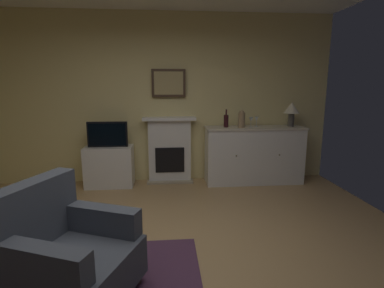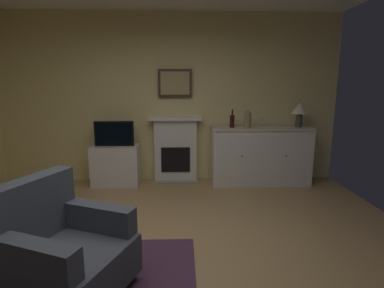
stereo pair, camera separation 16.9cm
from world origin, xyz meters
TOP-DOWN VIEW (x-y plane):
  - ground_plane at (0.00, 0.00)m, footprint 5.70×5.32m
  - wall_rear at (0.00, 2.63)m, footprint 5.70×0.06m
  - fireplace_unit at (0.12, 2.50)m, footprint 0.87×0.30m
  - framed_picture at (0.12, 2.55)m, footprint 0.55×0.04m
  - sideboard_cabinet at (1.52, 2.33)m, footprint 1.62×0.49m
  - table_lamp at (2.13, 2.33)m, footprint 0.26×0.26m
  - wine_bottle at (1.04, 2.34)m, footprint 0.08×0.08m
  - wine_glass_left at (1.44, 2.29)m, footprint 0.07×0.07m
  - wine_glass_center at (1.55, 2.35)m, footprint 0.07×0.07m
  - vase_decorative at (1.28, 2.28)m, footprint 0.11×0.11m
  - tv_cabinet at (-0.85, 2.34)m, footprint 0.75×0.42m
  - tv_set at (-0.85, 2.32)m, footprint 0.62×0.07m
  - armchair at (-0.67, -0.34)m, footprint 1.04×1.01m

SIDE VIEW (x-z plane):
  - ground_plane at x=0.00m, z-range -0.10..0.00m
  - tv_cabinet at x=-0.85m, z-range 0.00..0.65m
  - armchair at x=-0.67m, z-range -0.08..0.84m
  - sideboard_cabinet at x=1.52m, z-range 0.00..0.94m
  - fireplace_unit at x=0.12m, z-range 0.00..1.10m
  - tv_set at x=-0.85m, z-range 0.65..1.05m
  - wine_bottle at x=1.04m, z-range 0.90..1.19m
  - wine_glass_left at x=1.44m, z-range 0.98..1.15m
  - wine_glass_center at x=1.55m, z-range 0.98..1.15m
  - vase_decorative at x=1.28m, z-range 0.94..1.22m
  - table_lamp at x=2.13m, z-range 1.02..1.42m
  - wall_rear at x=0.00m, z-range 0.00..2.77m
  - framed_picture at x=0.12m, z-range 1.42..1.87m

